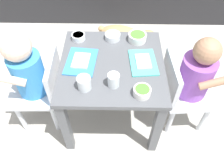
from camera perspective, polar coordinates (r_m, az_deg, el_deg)
ground_plane at (r=1.55m, az=0.00°, el=-7.15°), size 7.00×7.00×0.00m
dining_table at (r=1.25m, az=0.00°, el=2.23°), size 0.54×0.54×0.46m
seated_child_left at (r=1.29m, az=-19.62°, el=2.80°), size 0.29×0.29×0.66m
seated_child_right at (r=1.29m, az=19.42°, el=1.81°), size 0.30×0.30×0.63m
dog at (r=1.78m, az=3.39°, el=11.33°), size 0.45×0.29×0.30m
food_tray_left at (r=1.20m, az=-7.64°, el=5.58°), size 0.17×0.22×0.02m
food_tray_right at (r=1.20m, az=7.68°, el=5.39°), size 0.15×0.20×0.02m
water_cup_left at (r=1.07m, az=0.38°, el=0.80°), size 0.06×0.06×0.07m
water_cup_right at (r=1.07m, az=-6.88°, el=0.10°), size 0.06×0.06×0.07m
veggie_bowl_far at (r=1.33m, az=0.07°, el=11.75°), size 0.09×0.09×0.03m
veggie_bowl_near at (r=1.34m, az=-8.30°, el=11.53°), size 0.08×0.08×0.03m
cereal_bowl_left_side at (r=1.32m, az=6.29°, el=11.44°), size 0.10×0.10×0.04m
cereal_bowl_right_side at (r=1.05m, az=7.43°, el=-1.83°), size 0.08×0.08×0.04m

